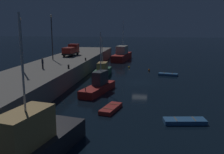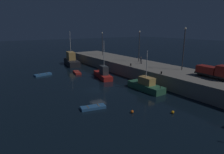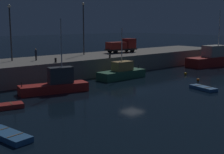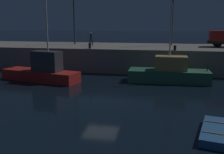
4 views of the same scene
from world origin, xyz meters
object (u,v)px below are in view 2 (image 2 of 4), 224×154
(bollard_central, at_px, (161,73))
(utility_truck, at_px, (214,71))
(dinghy_orange_near, at_px, (77,73))
(lamp_post_central, at_px, (184,46))
(lamp_post_west, at_px, (102,42))
(fishing_boat_blue, at_px, (103,74))
(mooring_buoy_near, at_px, (132,112))
(lamp_post_east, at_px, (139,44))
(bollard_west, at_px, (131,65))
(dockworker, at_px, (141,60))
(fishing_trawler_red, at_px, (146,85))
(dinghy_red_small, at_px, (43,75))
(fishing_boat_orange, at_px, (71,60))
(rowboat_white_mid, at_px, (93,107))
(mooring_buoy_mid, at_px, (173,112))

(bollard_central, bearing_deg, utility_truck, 35.36)
(dinghy_orange_near, relative_size, lamp_post_central, 0.48)
(lamp_post_west, bearing_deg, dinghy_orange_near, -56.47)
(lamp_post_west, xyz_separation_m, utility_truck, (35.89, 0.51, -2.94))
(fishing_boat_blue, height_order, lamp_post_central, lamp_post_central)
(mooring_buoy_near, xyz_separation_m, lamp_post_east, (-18.85, 17.84, 7.03))
(bollard_west, distance_m, bollard_central, 9.36)
(utility_truck, xyz_separation_m, dockworker, (-17.41, -0.97, -0.28))
(fishing_trawler_red, xyz_separation_m, mooring_buoy_near, (6.39, -8.61, -0.67))
(dinghy_red_small, distance_m, mooring_buoy_near, 29.03)
(dinghy_orange_near, bearing_deg, fishing_boat_orange, 163.21)
(rowboat_white_mid, height_order, dockworker, dockworker)
(lamp_post_central, bearing_deg, dockworker, -167.09)
(fishing_trawler_red, distance_m, dinghy_red_small, 25.65)
(mooring_buoy_near, bearing_deg, lamp_post_east, 136.59)
(fishing_trawler_red, height_order, lamp_post_central, lamp_post_central)
(lamp_post_east, height_order, utility_truck, lamp_post_east)
(fishing_trawler_red, height_order, mooring_buoy_mid, fishing_trawler_red)
(dinghy_orange_near, bearing_deg, mooring_buoy_near, -8.28)
(dockworker, bearing_deg, lamp_post_east, 147.56)
(fishing_trawler_red, bearing_deg, dockworker, 142.37)
(fishing_boat_blue, xyz_separation_m, fishing_boat_orange, (-19.56, 0.61, 0.41))
(dinghy_orange_near, height_order, mooring_buoy_mid, dinghy_orange_near)
(fishing_trawler_red, bearing_deg, utility_truck, 47.42)
(utility_truck, height_order, dockworker, utility_truck)
(fishing_trawler_red, relative_size, lamp_post_central, 0.88)
(mooring_buoy_mid, relative_size, lamp_post_east, 0.05)
(fishing_trawler_red, relative_size, rowboat_white_mid, 2.03)
(rowboat_white_mid, bearing_deg, fishing_boat_orange, 161.89)
(fishing_boat_blue, distance_m, lamp_post_east, 12.72)
(fishing_trawler_red, relative_size, dinghy_orange_near, 1.85)
(rowboat_white_mid, bearing_deg, bollard_west, 124.51)
(fishing_boat_orange, distance_m, dockworker, 23.73)
(utility_truck, distance_m, dockworker, 17.44)
(dinghy_orange_near, bearing_deg, utility_truck, 25.73)
(lamp_post_east, height_order, bollard_west, lamp_post_east)
(fishing_boat_orange, height_order, lamp_post_west, fishing_boat_orange)
(lamp_post_central, bearing_deg, rowboat_white_mid, -85.36)
(lamp_post_central, xyz_separation_m, utility_truck, (7.42, -1.32, -3.72))
(fishing_boat_blue, height_order, rowboat_white_mid, fishing_boat_blue)
(lamp_post_west, relative_size, lamp_post_central, 0.83)
(fishing_boat_blue, bearing_deg, dinghy_orange_near, -158.67)
(fishing_boat_blue, height_order, bollard_central, fishing_boat_blue)
(lamp_post_central, bearing_deg, fishing_boat_orange, -161.08)
(lamp_post_east, relative_size, utility_truck, 1.27)
(mooring_buoy_mid, bearing_deg, utility_truck, 98.26)
(fishing_trawler_red, bearing_deg, mooring_buoy_mid, -23.64)
(lamp_post_east, distance_m, bollard_central, 14.92)
(dinghy_orange_near, height_order, lamp_post_east, lamp_post_east)
(fishing_trawler_red, bearing_deg, lamp_post_east, 143.47)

